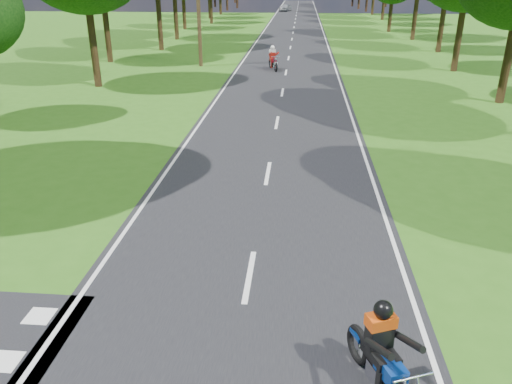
# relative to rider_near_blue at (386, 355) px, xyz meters

# --- Properties ---
(ground) EXTENTS (160.00, 160.00, 0.00)m
(ground) POSITION_rel_rider_near_blue_xyz_m (-2.33, 1.10, -0.82)
(ground) COLOR #2C5D15
(ground) RESTS_ON ground
(main_road) EXTENTS (7.00, 140.00, 0.02)m
(main_road) POSITION_rel_rider_near_blue_xyz_m (-2.33, 51.10, -0.81)
(main_road) COLOR black
(main_road) RESTS_ON ground
(road_markings) EXTENTS (7.40, 140.00, 0.01)m
(road_markings) POSITION_rel_rider_near_blue_xyz_m (-2.46, 49.23, -0.79)
(road_markings) COLOR silver
(road_markings) RESTS_ON main_road
(telegraph_pole) EXTENTS (1.20, 0.26, 8.00)m
(telegraph_pole) POSITION_rel_rider_near_blue_xyz_m (-8.33, 29.10, 3.25)
(telegraph_pole) COLOR #382616
(telegraph_pole) RESTS_ON ground
(rider_near_blue) EXTENTS (1.30, 2.02, 1.60)m
(rider_near_blue) POSITION_rel_rider_near_blue_xyz_m (0.00, 0.00, 0.00)
(rider_near_blue) COLOR navy
(rider_near_blue) RESTS_ON main_road
(rider_far_red) EXTENTS (1.13, 1.98, 1.56)m
(rider_far_red) POSITION_rel_rider_near_blue_xyz_m (-3.22, 27.93, -0.02)
(rider_far_red) COLOR maroon
(rider_far_red) RESTS_ON main_road
(distant_car) EXTENTS (2.40, 3.84, 1.22)m
(distant_car) POSITION_rel_rider_near_blue_xyz_m (-4.30, 84.72, -0.19)
(distant_car) COLOR #AEB1B5
(distant_car) RESTS_ON main_road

